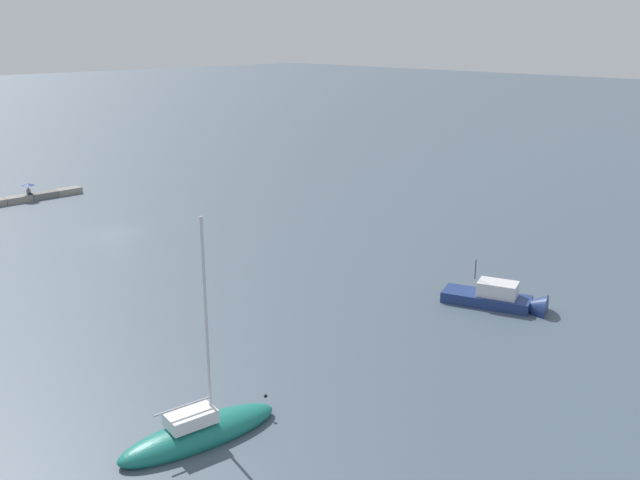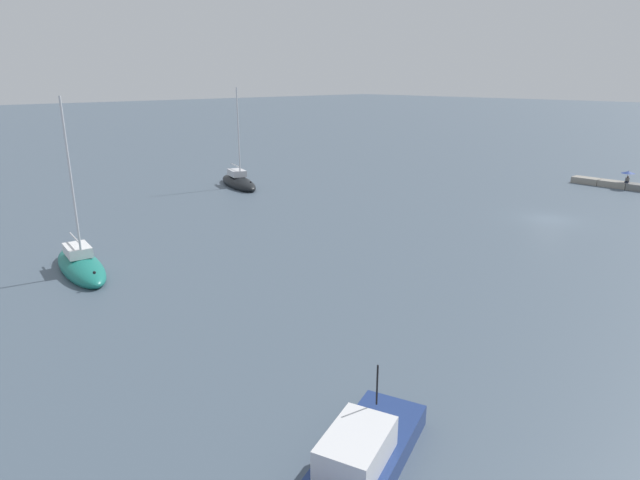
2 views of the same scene
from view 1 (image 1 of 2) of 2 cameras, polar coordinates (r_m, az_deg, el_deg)
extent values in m
plane|color=#475666|center=(67.78, -16.37, 0.50)|extent=(500.00, 500.00, 0.00)
cube|color=gray|center=(85.96, -19.86, 3.78)|extent=(2.84, 1.52, 0.69)
cube|color=slate|center=(84.85, -21.63, 3.43)|extent=(2.84, 1.52, 0.69)
cube|color=gray|center=(83.81, -23.43, 3.07)|extent=(2.84, 1.52, 0.69)
cube|color=#1E2333|center=(84.02, -22.58, 3.50)|extent=(0.42, 0.47, 0.16)
cube|color=gray|center=(84.22, -22.69, 3.64)|extent=(0.43, 0.28, 0.52)
sphere|color=tan|center=(84.15, -22.72, 3.88)|extent=(0.22, 0.22, 0.22)
cylinder|color=black|center=(84.07, -22.68, 3.81)|extent=(0.02, 0.02, 1.05)
cone|color=navy|center=(83.95, -22.73, 4.20)|extent=(1.38, 1.38, 0.24)
sphere|color=black|center=(83.92, -22.74, 4.30)|extent=(0.05, 0.05, 0.05)
ellipsoid|color=#197266|center=(33.97, -9.80, -15.33)|extent=(8.14, 3.28, 1.36)
cube|color=white|center=(33.31, -10.50, -14.08)|extent=(2.37, 1.64, 0.62)
cylinder|color=silver|center=(31.68, -9.27, -6.54)|extent=(0.14, 0.14, 9.64)
cylinder|color=silver|center=(32.83, -11.14, -13.18)|extent=(2.76, 0.47, 0.10)
sphere|color=black|center=(35.11, -4.46, -12.58)|extent=(0.18, 0.18, 0.18)
cube|color=navy|center=(49.78, 13.41, -4.85)|extent=(4.10, 6.32, 0.99)
cone|color=navy|center=(49.34, 16.79, -5.32)|extent=(2.68, 2.67, 2.09)
cube|color=silver|center=(49.31, 14.30, -3.89)|extent=(2.46, 3.02, 0.99)
cube|color=#283847|center=(49.18, 15.12, -3.95)|extent=(1.51, 0.65, 0.69)
cylinder|color=black|center=(49.21, 12.57, -2.34)|extent=(0.06, 0.06, 1.39)
camera|label=2|loc=(51.10, 29.85, 7.13)|focal=29.91mm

